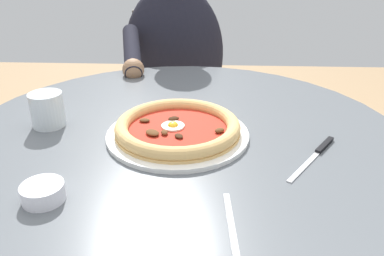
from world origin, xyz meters
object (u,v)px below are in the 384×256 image
(steak_knife, at_px, (318,152))
(diner_person, at_px, (175,102))
(pizza_on_plate, at_px, (178,129))
(ramekin_capers, at_px, (43,192))
(cafe_chair_diner, at_px, (174,91))
(dining_table, at_px, (182,180))
(fork_utensil, at_px, (232,231))
(water_glass, at_px, (48,111))

(steak_knife, xyz_separation_m, diner_person, (-0.37, 0.80, -0.22))
(pizza_on_plate, xyz_separation_m, ramekin_capers, (-0.21, -0.24, -0.00))
(pizza_on_plate, distance_m, steak_knife, 0.30)
(diner_person, xyz_separation_m, cafe_chair_diner, (-0.01, 0.14, -0.00))
(dining_table, height_order, cafe_chair_diner, cafe_chair_diner)
(ramekin_capers, xyz_separation_m, diner_person, (0.13, 0.98, -0.24))
(pizza_on_plate, height_order, fork_utensil, pizza_on_plate)
(diner_person, bearing_deg, steak_knife, -65.27)
(ramekin_capers, height_order, cafe_chair_diner, cafe_chair_diner)
(pizza_on_plate, xyz_separation_m, steak_knife, (0.29, -0.06, -0.02))
(ramekin_capers, height_order, fork_utensil, ramekin_capers)
(ramekin_capers, bearing_deg, diner_person, 82.37)
(dining_table, bearing_deg, steak_knife, -15.19)
(ramekin_capers, relative_size, diner_person, 0.06)
(diner_person, bearing_deg, dining_table, -83.62)
(diner_person, height_order, cafe_chair_diner, diner_person)
(steak_knife, bearing_deg, ramekin_capers, -159.94)
(steak_knife, relative_size, diner_person, 0.15)
(pizza_on_plate, xyz_separation_m, cafe_chair_diner, (-0.09, 0.88, -0.24))
(fork_utensil, bearing_deg, pizza_on_plate, 109.09)
(ramekin_capers, bearing_deg, dining_table, 50.84)
(steak_knife, relative_size, ramekin_capers, 2.46)
(steak_knife, distance_m, ramekin_capers, 0.53)
(ramekin_capers, distance_m, fork_utensil, 0.32)
(water_glass, relative_size, diner_person, 0.07)
(dining_table, xyz_separation_m, steak_knife, (0.29, -0.08, 0.13))
(water_glass, height_order, cafe_chair_diner, cafe_chair_diner)
(steak_knife, bearing_deg, diner_person, 114.73)
(diner_person, bearing_deg, fork_utensil, -80.17)
(dining_table, relative_size, pizza_on_plate, 3.25)
(fork_utensil, relative_size, diner_person, 0.16)
(steak_knife, bearing_deg, fork_utensil, -127.17)
(dining_table, height_order, water_glass, water_glass)
(dining_table, relative_size, cafe_chair_diner, 1.19)
(pizza_on_plate, bearing_deg, cafe_chair_diner, 95.74)
(steak_knife, height_order, cafe_chair_diner, cafe_chair_diner)
(diner_person, bearing_deg, water_glass, -108.37)
(water_glass, xyz_separation_m, fork_utensil, (0.41, -0.35, -0.03))
(dining_table, relative_size, fork_utensil, 5.53)
(cafe_chair_diner, bearing_deg, dining_table, -83.75)
(pizza_on_plate, bearing_deg, dining_table, 69.67)
(water_glass, height_order, ramekin_capers, water_glass)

